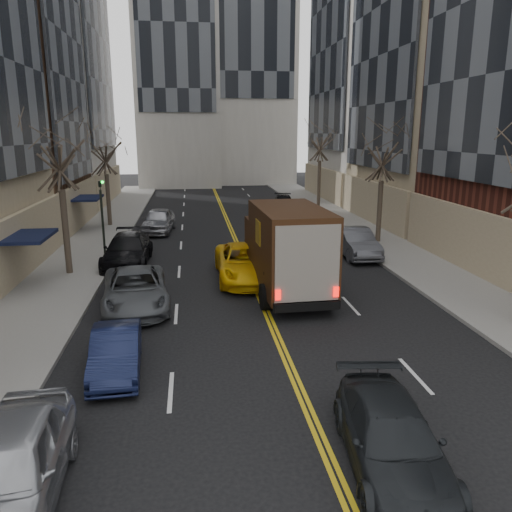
# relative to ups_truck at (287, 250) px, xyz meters

# --- Properties ---
(sidewalk_left) EXTENTS (4.00, 66.00, 0.15)m
(sidewalk_left) POSITION_rel_ups_truck_xyz_m (-10.20, 11.06, -1.87)
(sidewalk_left) COLOR slate
(sidewalk_left) RESTS_ON ground
(sidewalk_right) EXTENTS (4.00, 66.00, 0.15)m
(sidewalk_right) POSITION_rel_ups_truck_xyz_m (7.80, 11.06, -1.87)
(sidewalk_right) COLOR slate
(sidewalk_right) RESTS_ON ground
(streetwall_right) EXTENTS (12.26, 49.00, 34.00)m
(streetwall_right) POSITION_rel_ups_truck_xyz_m (15.18, 16.25, 13.15)
(streetwall_right) COLOR #4C301E
(streetwall_right) RESTS_ON ground
(tree_lf_mid) EXTENTS (3.20, 3.20, 8.91)m
(tree_lf_mid) POSITION_rel_ups_truck_xyz_m (-10.00, 4.06, 4.66)
(tree_lf_mid) COLOR #382D23
(tree_lf_mid) RESTS_ON sidewalk_left
(tree_lf_far) EXTENTS (3.20, 3.20, 8.12)m
(tree_lf_far) POSITION_rel_ups_truck_xyz_m (-10.00, 17.06, 4.08)
(tree_lf_far) COLOR #382D23
(tree_lf_far) RESTS_ON sidewalk_left
(tree_rt_mid) EXTENTS (3.20, 3.20, 8.32)m
(tree_rt_mid) POSITION_rel_ups_truck_xyz_m (7.60, 9.06, 4.23)
(tree_rt_mid) COLOR #382D23
(tree_rt_mid) RESTS_ON sidewalk_right
(tree_rt_far) EXTENTS (3.20, 3.20, 9.11)m
(tree_rt_far) POSITION_rel_ups_truck_xyz_m (7.60, 24.06, 4.80)
(tree_rt_far) COLOR #382D23
(tree_rt_far) RESTS_ON sidewalk_right
(traffic_signal) EXTENTS (0.29, 0.26, 4.70)m
(traffic_signal) POSITION_rel_ups_truck_xyz_m (-8.59, 6.05, 0.88)
(traffic_signal) COLOR black
(traffic_signal) RESTS_ON sidewalk_left
(ups_truck) EXTENTS (3.11, 7.14, 3.85)m
(ups_truck) POSITION_rel_ups_truck_xyz_m (0.00, 0.00, 0.00)
(ups_truck) COLOR black
(ups_truck) RESTS_ON ground
(observer_sedan) EXTENTS (2.42, 4.84, 1.35)m
(observer_sedan) POSITION_rel_ups_truck_xyz_m (0.00, -11.71, -1.27)
(observer_sedan) COLOR black
(observer_sedan) RESTS_ON ground
(taxi) EXTENTS (2.71, 5.87, 1.63)m
(taxi) POSITION_rel_ups_truck_xyz_m (-1.50, 2.30, -1.13)
(taxi) COLOR #F2B70A
(taxi) RESTS_ON ground
(pedestrian) EXTENTS (0.49, 0.64, 1.58)m
(pedestrian) POSITION_rel_ups_truck_xyz_m (-1.08, -1.85, -1.15)
(pedestrian) COLOR black
(pedestrian) RESTS_ON ground
(parked_lf_a) EXTENTS (2.19, 4.92, 1.64)m
(parked_lf_a) POSITION_rel_ups_truck_xyz_m (-7.50, -11.90, -1.12)
(parked_lf_a) COLOR #AAACB1
(parked_lf_a) RESTS_ON ground
(parked_lf_b) EXTENTS (1.62, 3.96, 1.28)m
(parked_lf_b) POSITION_rel_ups_truck_xyz_m (-6.30, -6.56, -1.30)
(parked_lf_b) COLOR #101634
(parked_lf_b) RESTS_ON ground
(parked_lf_c) EXTENTS (3.08, 5.65, 1.50)m
(parked_lf_c) POSITION_rel_ups_truck_xyz_m (-6.30, -1.00, -1.19)
(parked_lf_c) COLOR #4D5155
(parked_lf_c) RESTS_ON ground
(parked_lf_d) EXTENTS (2.39, 5.59, 1.61)m
(parked_lf_d) POSITION_rel_ups_truck_xyz_m (-7.38, 5.74, -1.14)
(parked_lf_d) COLOR black
(parked_lf_d) RESTS_ON ground
(parked_lf_e) EXTENTS (2.42, 5.01, 1.65)m
(parked_lf_e) POSITION_rel_ups_truck_xyz_m (-6.30, 14.46, -1.12)
(parked_lf_e) COLOR #9A9BA1
(parked_lf_e) RESTS_ON ground
(parked_rt_a) EXTENTS (1.70, 4.82, 1.59)m
(parked_rt_a) POSITION_rel_ups_truck_xyz_m (5.10, 6.01, -1.15)
(parked_rt_a) COLOR #47484E
(parked_rt_a) RESTS_ON ground
(parked_rt_b) EXTENTS (2.75, 5.07, 1.35)m
(parked_rt_b) POSITION_rel_ups_truck_xyz_m (4.16, 17.33, -1.27)
(parked_rt_b) COLOR #A7ABAF
(parked_rt_b) RESTS_ON ground
(parked_rt_c) EXTENTS (2.36, 4.63, 1.29)m
(parked_rt_c) POSITION_rel_ups_truck_xyz_m (4.26, 23.47, -1.30)
(parked_rt_c) COLOR black
(parked_rt_c) RESTS_ON ground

